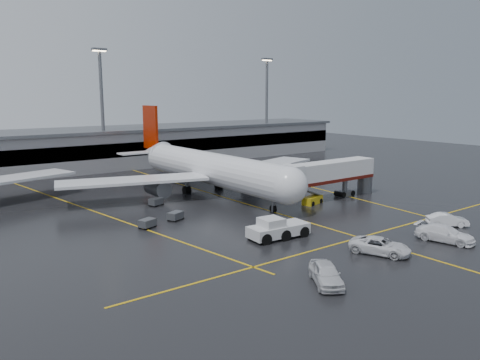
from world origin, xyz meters
TOP-DOWN VIEW (x-y plane):
  - ground at (0.00, 0.00)m, footprint 220.00×220.00m
  - apron_line_centre at (0.00, 0.00)m, footprint 0.25×90.00m
  - apron_line_stop at (0.00, -22.00)m, footprint 60.00×0.25m
  - apron_line_left at (-20.00, 10.00)m, footprint 9.99×69.35m
  - apron_line_right at (18.00, 10.00)m, footprint 7.57×69.64m
  - terminal at (0.00, 47.93)m, footprint 122.00×19.00m
  - light_mast_mid at (-5.00, 42.00)m, footprint 3.00×1.20m
  - light_mast_right at (40.00, 42.00)m, footprint 3.00×1.20m
  - main_airliner at (0.00, 9.70)m, footprint 48.80×45.60m
  - jet_bridge at (11.87, -6.00)m, footprint 19.90×3.40m
  - pushback_tractor at (-7.63, -16.43)m, footprint 7.34×3.58m
  - belt_loader at (7.94, -6.76)m, footprint 3.99×2.54m
  - service_van_a at (-2.81, -26.83)m, footprint 4.89×6.70m
  - service_van_b at (6.34, -28.59)m, footprint 3.92×6.69m
  - service_van_c at (12.46, -25.40)m, footprint 4.79×4.48m
  - service_van_d at (-13.02, -28.89)m, footprint 4.77×5.74m
  - baggage_cart_a at (-13.02, -2.74)m, footprint 2.36×2.01m
  - baggage_cart_b at (-17.52, -3.81)m, footprint 2.33×1.93m
  - baggage_cart_c at (-11.24, 6.19)m, footprint 2.32×1.90m

SIDE VIEW (x-z plane):
  - ground at x=0.00m, z-range 0.00..0.00m
  - apron_line_centre at x=0.00m, z-range 0.00..0.02m
  - apron_line_stop at x=0.00m, z-range 0.00..0.02m
  - apron_line_left at x=-20.00m, z-range 0.00..0.02m
  - apron_line_right at x=18.00m, z-range 0.00..0.02m
  - belt_loader at x=7.94m, z-range -0.60..1.75m
  - baggage_cart_a at x=-13.02m, z-range 0.07..1.19m
  - baggage_cart_b at x=-17.52m, z-range 0.07..1.19m
  - baggage_cart_c at x=-11.24m, z-range 0.07..1.19m
  - service_van_c at x=12.46m, z-range 0.00..1.60m
  - service_van_a at x=-2.81m, z-range 0.00..1.69m
  - service_van_b at x=6.34m, z-range 0.00..1.82m
  - service_van_d at x=-13.02m, z-range 0.00..1.85m
  - pushback_tractor at x=-7.63m, z-range -0.26..2.29m
  - jet_bridge at x=11.87m, z-range 0.91..6.96m
  - main_airliner at x=0.00m, z-range -2.84..11.26m
  - terminal at x=0.00m, z-range 0.02..8.62m
  - light_mast_mid at x=-5.00m, z-range 1.75..27.20m
  - light_mast_right at x=40.00m, z-range 1.75..27.20m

